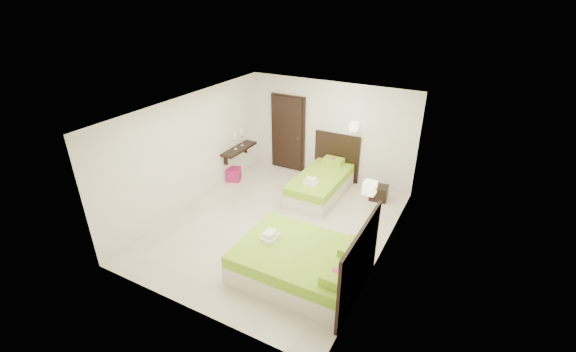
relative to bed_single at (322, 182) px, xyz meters
The scene contains 7 objects.
floor 1.84m from the bed_single, 97.98° to the right, with size 5.50×5.50×0.00m, color beige.
bed_single is the anchor object (origin of this frame).
bed_double 3.15m from the bed_single, 71.85° to the right, with size 2.20×1.87×1.81m.
nightstand 1.40m from the bed_single, 15.55° to the left, with size 0.41×0.36×0.36m, color black.
ottoman 2.41m from the bed_single, 169.13° to the right, with size 0.34×0.34×0.34m, color #8E124C.
door 1.86m from the bed_single, 148.22° to the left, with size 1.02×0.15×2.14m.
console_shelf 2.40m from the bed_single, behind, with size 0.35×1.20×0.78m.
Camera 1 is at (3.55, -6.07, 4.70)m, focal length 24.00 mm.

